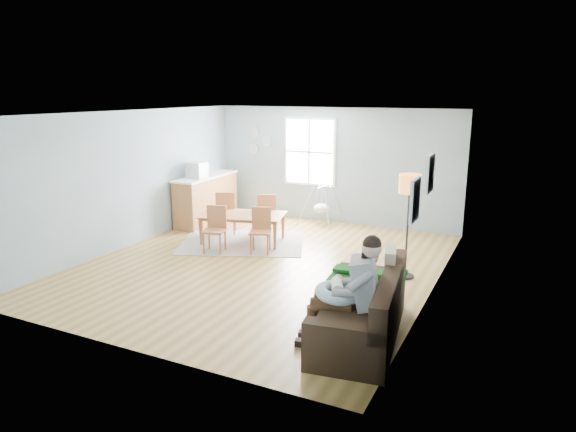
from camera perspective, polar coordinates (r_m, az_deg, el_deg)
The scene contains 22 objects.
room at distance 8.88m, azimuth -2.93°, elevation 9.57°, with size 8.40×9.40×3.90m.
window at distance 12.32m, azimuth 2.43°, elevation 7.13°, with size 1.32×0.08×1.62m.
pictures at distance 6.95m, azimuth 14.74°, elevation 3.23°, with size 0.05×1.34×0.74m.
wall_plates at distance 12.92m, azimuth -3.32°, elevation 8.23°, with size 0.67×0.02×0.66m.
sofa at distance 6.69m, azimuth 8.54°, elevation -10.70°, with size 1.22×2.28×0.88m.
green_throw at distance 7.28m, azimuth 8.89°, elevation -6.59°, with size 0.99×0.80×0.04m, color #145719.
beige_pillow at distance 7.02m, azimuth 11.27°, elevation -5.49°, with size 0.14×0.49×0.49m, color beige.
father at distance 6.25m, azimuth 6.99°, elevation -7.94°, with size 1.08×0.63×1.44m.
nursing_pillow at distance 6.32m, azimuth 5.47°, elevation -8.52°, with size 0.55×0.55×0.15m, color silver.
infant at distance 6.32m, azimuth 5.52°, elevation -7.58°, with size 0.25×0.40×0.15m.
toddler at distance 6.73m, azimuth 8.30°, elevation -6.51°, with size 0.60×0.32×0.91m.
floor_lamp at distance 8.57m, azimuth 13.35°, elevation 2.54°, with size 0.35×0.35×1.76m.
storage_cube at distance 6.29m, azimuth 8.88°, elevation -12.92°, with size 0.57×0.53×0.52m.
rug at distance 10.70m, azimuth -5.06°, elevation -2.92°, with size 2.49×1.89×0.01m, color #A19B93.
dining_table at distance 10.62m, azimuth -5.09°, elevation -1.40°, with size 1.71×0.95×0.60m, color brown.
chair_sw at distance 10.05m, azimuth -8.08°, elevation -1.12°, with size 0.50×0.50×0.90m.
chair_se at distance 9.92m, azimuth -3.04°, elevation -1.28°, with size 0.51×0.51×0.88m.
chair_nw at distance 11.21m, azimuth -6.91°, elevation 0.67°, with size 0.58×0.58×0.96m.
chair_ne at distance 11.11m, azimuth -2.35°, elevation 0.48°, with size 0.56×0.56×0.92m.
counter at distance 12.37m, azimuth -9.05°, elevation 1.93°, with size 0.66×2.03×1.13m.
monitor at distance 11.92m, azimuth -10.11°, elevation 5.05°, with size 0.39×0.37×0.36m.
baby_swing at distance 12.02m, azimuth 3.75°, elevation 0.93°, with size 0.96×0.97×0.91m.
Camera 1 is at (4.26, -7.77, 3.06)m, focal length 32.00 mm.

